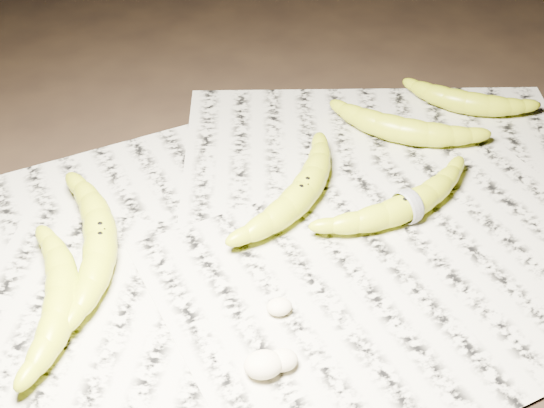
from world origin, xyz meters
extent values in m
plane|color=black|center=(0.00, 0.00, 0.00)|extent=(3.00, 3.00, 0.00)
cube|color=#B9B59E|center=(-0.02, 0.00, 0.00)|extent=(0.90, 0.70, 0.01)
torus|color=white|center=(0.16, 0.02, 0.03)|extent=(0.02, 0.04, 0.05)
ellipsoid|color=beige|center=(-0.06, -0.17, 0.02)|extent=(0.04, 0.03, 0.02)
ellipsoid|color=beige|center=(-0.04, -0.17, 0.02)|extent=(0.03, 0.03, 0.02)
ellipsoid|color=beige|center=(-0.03, -0.10, 0.02)|extent=(0.03, 0.02, 0.02)
camera|label=1|loc=(-0.16, -0.65, 0.64)|focal=50.00mm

